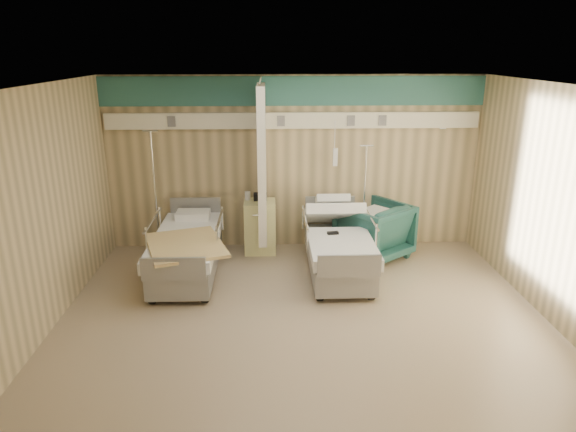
{
  "coord_description": "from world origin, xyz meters",
  "views": [
    {
      "loc": [
        -0.4,
        -5.67,
        3.18
      ],
      "look_at": [
        -0.16,
        0.6,
        1.12
      ],
      "focal_mm": 32.0,
      "sensor_mm": 36.0,
      "label": 1
    }
  ],
  "objects_px": {
    "bed_right": "(338,253)",
    "iv_stand_right": "(363,232)",
    "bed_left": "(187,255)",
    "visitor_armchair": "(374,230)",
    "iv_stand_left": "(158,229)",
    "bedside_cabinet": "(260,227)"
  },
  "relations": [
    {
      "from": "bed_right",
      "to": "iv_stand_right",
      "type": "relative_size",
      "value": 1.21
    },
    {
      "from": "bed_right",
      "to": "bed_left",
      "type": "distance_m",
      "value": 2.2
    },
    {
      "from": "bed_left",
      "to": "iv_stand_right",
      "type": "height_order",
      "value": "iv_stand_right"
    },
    {
      "from": "bed_right",
      "to": "visitor_armchair",
      "type": "height_order",
      "value": "visitor_armchair"
    },
    {
      "from": "iv_stand_left",
      "to": "visitor_armchair",
      "type": "bearing_deg",
      "value": -5.18
    },
    {
      "from": "bed_left",
      "to": "visitor_armchair",
      "type": "height_order",
      "value": "visitor_armchair"
    },
    {
      "from": "iv_stand_right",
      "to": "iv_stand_left",
      "type": "distance_m",
      "value": 3.3
    },
    {
      "from": "bed_left",
      "to": "visitor_armchair",
      "type": "bearing_deg",
      "value": 11.89
    },
    {
      "from": "bed_left",
      "to": "iv_stand_left",
      "type": "height_order",
      "value": "iv_stand_left"
    },
    {
      "from": "bed_left",
      "to": "iv_stand_right",
      "type": "xyz_separation_m",
      "value": [
        2.7,
        0.75,
        0.05
      ]
    },
    {
      "from": "visitor_armchair",
      "to": "iv_stand_right",
      "type": "bearing_deg",
      "value": -82.61
    },
    {
      "from": "bed_left",
      "to": "bedside_cabinet",
      "type": "relative_size",
      "value": 2.54
    },
    {
      "from": "bed_left",
      "to": "bedside_cabinet",
      "type": "xyz_separation_m",
      "value": [
        1.05,
        0.9,
        0.11
      ]
    },
    {
      "from": "bed_left",
      "to": "iv_stand_left",
      "type": "relative_size",
      "value": 1.08
    },
    {
      "from": "iv_stand_left",
      "to": "bed_right",
      "type": "bearing_deg",
      "value": -18.07
    },
    {
      "from": "visitor_armchair",
      "to": "iv_stand_left",
      "type": "xyz_separation_m",
      "value": [
        -3.45,
        0.31,
        -0.04
      ]
    },
    {
      "from": "bed_left",
      "to": "bedside_cabinet",
      "type": "bearing_deg",
      "value": 40.6
    },
    {
      "from": "bed_right",
      "to": "bedside_cabinet",
      "type": "distance_m",
      "value": 1.46
    },
    {
      "from": "visitor_armchair",
      "to": "iv_stand_right",
      "type": "xyz_separation_m",
      "value": [
        -0.15,
        0.15,
        -0.08
      ]
    },
    {
      "from": "bed_left",
      "to": "visitor_armchair",
      "type": "distance_m",
      "value": 2.92
    },
    {
      "from": "bedside_cabinet",
      "to": "iv_stand_left",
      "type": "xyz_separation_m",
      "value": [
        -1.65,
        0.01,
        -0.02
      ]
    },
    {
      "from": "visitor_armchair",
      "to": "bed_left",
      "type": "bearing_deg",
      "value": -25.12
    }
  ]
}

